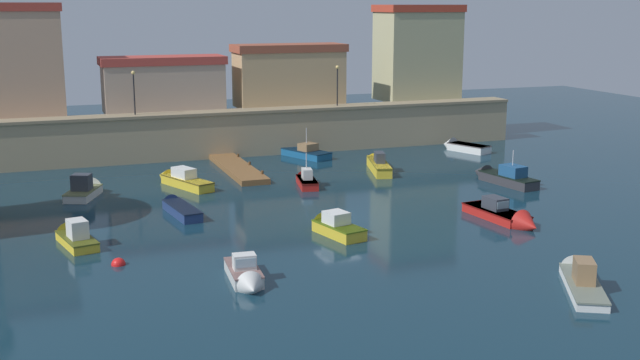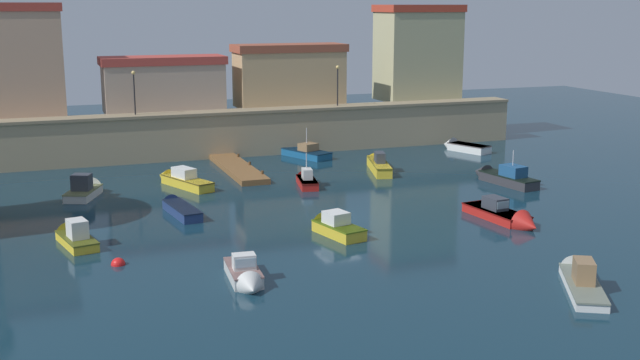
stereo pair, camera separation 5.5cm
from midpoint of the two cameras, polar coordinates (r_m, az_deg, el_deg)
ground_plane at (r=50.72m, az=1.28°, el=-2.68°), size 131.08×131.08×0.00m
quay_wall at (r=71.73m, az=-5.34°, el=3.41°), size 52.66×2.51×4.06m
old_town_backdrop at (r=74.28m, az=-6.04°, el=8.15°), size 45.98×5.24×9.51m
pier_dock at (r=65.02m, az=-5.84°, el=0.83°), size 2.21×11.32×0.70m
quay_lamp_0 at (r=69.43m, az=-13.08°, el=6.55°), size 0.32×0.32×3.70m
quay_lamp_1 at (r=73.87m, az=1.28°, el=7.19°), size 0.32×0.32×3.68m
moored_boat_0 at (r=38.98m, az=-5.28°, el=-6.78°), size 1.73×4.55×1.72m
moored_boat_1 at (r=59.76m, az=-0.98°, el=0.04°), size 2.00×4.61×2.72m
moored_boat_2 at (r=40.81m, az=18.01°, el=-6.53°), size 4.54×6.73×1.98m
moored_boat_4 at (r=47.32m, az=-17.11°, el=-3.80°), size 2.40×4.99×1.96m
moored_boat_5 at (r=58.67m, az=-16.28°, el=-0.61°), size 3.26×4.92×2.18m
moored_boat_6 at (r=52.65m, az=-10.06°, el=-1.92°), size 1.98×6.00×1.16m
moored_boat_7 at (r=65.30m, az=4.16°, el=1.17°), size 3.07×7.21×1.81m
moored_boat_8 at (r=60.33m, az=-9.85°, el=0.06°), size 3.68×6.49×1.71m
moored_boat_9 at (r=74.94m, az=10.10°, el=2.36°), size 3.31×5.14×1.51m
moored_boat_10 at (r=61.86m, az=12.84°, el=0.27°), size 2.49×6.57×3.01m
moored_boat_11 at (r=50.82m, az=13.21°, el=-2.54°), size 2.38×6.34×1.87m
moored_boat_12 at (r=47.11m, az=0.93°, el=-3.26°), size 2.47×4.75×1.74m
moored_boat_13 at (r=71.52m, az=-1.66°, el=2.10°), size 4.22×6.90×3.15m
mooring_buoy_0 at (r=42.96m, az=-14.13°, el=-5.87°), size 0.74×0.74×0.74m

